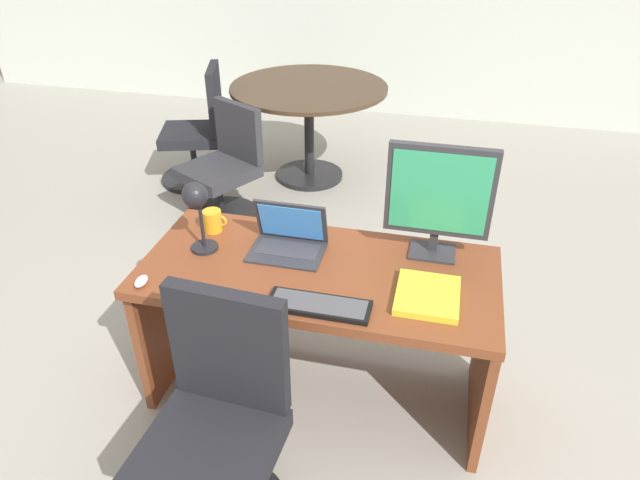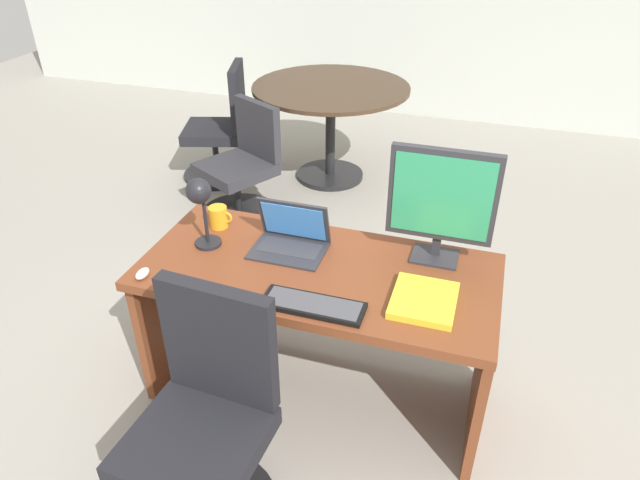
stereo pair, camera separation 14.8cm
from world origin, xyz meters
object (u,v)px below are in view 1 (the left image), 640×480
monitor (439,195)px  meeting_table (309,109)px  desk (320,300)px  laptop (289,235)px  desk_lamp (196,204)px  book (427,296)px  coffee_mug (213,221)px  office_chair (218,444)px  keyboard (319,305)px  meeting_chair_far (224,176)px  mouse (141,281)px  meeting_chair_near (199,138)px

monitor → meeting_table: monitor is taller
desk → monitor: bearing=22.1°
laptop → meeting_table: laptop is taller
desk_lamp → meeting_table: 2.32m
meeting_table → book: bearing=-65.4°
desk → meeting_table: meeting_table is taller
coffee_mug → office_chair: office_chair is taller
keyboard → meeting_chair_far: 2.14m
keyboard → mouse: size_ratio=5.02×
mouse → desk_lamp: size_ratio=0.23×
monitor → meeting_chair_near: monitor is taller
book → office_chair: size_ratio=0.29×
book → desk: bearing=162.7°
desk → book: size_ratio=5.45×
coffee_mug → meeting_chair_far: coffee_mug is taller
coffee_mug → office_chair: bearing=-68.6°
desk_lamp → book: desk_lamp is taller
desk → monitor: 0.70m
laptop → book: bearing=-20.2°
coffee_mug → meeting_chair_far: bearing=111.0°
meeting_table → meeting_chair_near: 0.91m
coffee_mug → meeting_table: size_ratio=0.09×
monitor → office_chair: bearing=-125.3°
book → meeting_table: (-1.10, 2.40, -0.15)m
laptop → desk: bearing=-27.9°
office_chair → meeting_chair_near: 3.03m
keyboard → desk_lamp: bearing=156.3°
desk_lamp → book: (1.00, -0.11, -0.23)m
monitor → meeting_table: bearing=117.9°
laptop → book: laptop is taller
coffee_mug → laptop: bearing=-8.7°
keyboard → office_chair: office_chair is taller
book → coffee_mug: size_ratio=2.42×
desk_lamp → coffee_mug: size_ratio=2.95×
desk_lamp → meeting_table: bearing=92.5°
mouse → meeting_table: 2.58m
meeting_table → monitor: bearing=-62.1°
monitor → office_chair: (-0.67, -0.94, -0.61)m
desk → office_chair: bearing=-105.0°
meeting_table → mouse: bearing=-90.9°
desk_lamp → meeting_chair_far: 1.72m
monitor → desk_lamp: (-0.99, -0.23, -0.05)m
laptop → book: size_ratio=1.16×
mouse → coffee_mug: 0.49m
meeting_chair_near → desk_lamp: bearing=-65.0°
coffee_mug → desk: bearing=-14.7°
desk_lamp → coffee_mug: 0.26m
laptop → meeting_chair_near: (-1.32, 1.91, -0.42)m
desk → laptop: size_ratio=4.70×
laptop → meeting_chair_far: bearing=123.0°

